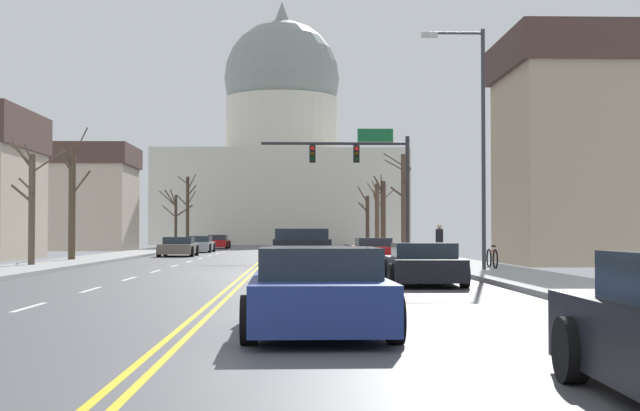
% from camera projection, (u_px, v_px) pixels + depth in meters
% --- Properties ---
extents(ground, '(20.00, 180.00, 0.20)m').
position_uv_depth(ground, '(249.00, 273.00, 30.99)').
color(ground, '#4E4E53').
extents(signal_gantry, '(7.91, 0.41, 6.80)m').
position_uv_depth(signal_gantry, '(366.00, 166.00, 47.60)').
color(signal_gantry, '#28282D').
rests_on(signal_gantry, ground).
extents(street_lamp_right, '(2.23, 0.24, 8.43)m').
position_uv_depth(street_lamp_right, '(476.00, 128.00, 31.31)').
color(street_lamp_right, '#333338').
rests_on(street_lamp_right, ground).
extents(capitol_building, '(28.26, 23.52, 29.37)m').
position_uv_depth(capitol_building, '(282.00, 161.00, 108.04)').
color(capitol_building, beige).
rests_on(capitol_building, ground).
extents(sedan_near_00, '(2.11, 4.70, 1.15)m').
position_uv_depth(sedan_near_00, '(373.00, 250.00, 44.19)').
color(sedan_near_00, '#B71414').
rests_on(sedan_near_00, ground).
extents(sedan_near_01, '(1.99, 4.68, 1.19)m').
position_uv_depth(sedan_near_01, '(294.00, 253.00, 37.38)').
color(sedan_near_01, silver).
rests_on(sedan_near_01, ground).
extents(pickup_truck_near_02, '(2.27, 5.73, 1.56)m').
position_uv_depth(pickup_truck_near_02, '(302.00, 253.00, 30.69)').
color(pickup_truck_near_02, black).
rests_on(pickup_truck_near_02, ground).
extents(sedan_near_03, '(2.18, 4.68, 1.15)m').
position_uv_depth(sedan_near_03, '(423.00, 265.00, 24.53)').
color(sedan_near_03, black).
rests_on(sedan_near_03, ground).
extents(sedan_near_04, '(2.06, 4.62, 1.15)m').
position_uv_depth(sedan_near_04, '(308.00, 275.00, 18.60)').
color(sedan_near_04, navy).
rests_on(sedan_near_04, ground).
extents(sedan_near_05, '(2.16, 4.51, 1.23)m').
position_uv_depth(sedan_near_05, '(318.00, 293.00, 12.89)').
color(sedan_near_05, navy).
rests_on(sedan_near_05, ground).
extents(sedan_oncoming_00, '(2.14, 4.55, 1.14)m').
position_uv_depth(sedan_oncoming_00, '(178.00, 247.00, 52.77)').
color(sedan_oncoming_00, '#6B6056').
rests_on(sedan_oncoming_00, ground).
extents(sedan_oncoming_01, '(2.04, 4.62, 1.14)m').
position_uv_depth(sedan_oncoming_01, '(199.00, 244.00, 62.91)').
color(sedan_oncoming_01, '#9EA3A8').
rests_on(sedan_oncoming_01, ground).
extents(sedan_oncoming_02, '(1.96, 4.41, 1.17)m').
position_uv_depth(sedan_oncoming_02, '(218.00, 242.00, 76.34)').
color(sedan_oncoming_02, '#B71414').
rests_on(sedan_oncoming_02, ground).
extents(flank_building_01, '(11.40, 7.66, 8.13)m').
position_uv_depth(flank_building_01, '(60.00, 197.00, 69.61)').
color(flank_building_01, '#B2A38E').
rests_on(flank_building_01, ground).
extents(bare_tree_00, '(1.57, 1.99, 6.02)m').
position_uv_depth(bare_tree_00, '(404.00, 202.00, 53.44)').
color(bare_tree_00, '#4C3D2D').
rests_on(bare_tree_00, ground).
extents(bare_tree_01, '(2.29, 1.89, 4.98)m').
position_uv_depth(bare_tree_01, '(31.00, 202.00, 35.71)').
color(bare_tree_01, brown).
rests_on(bare_tree_01, ground).
extents(bare_tree_02, '(1.18, 1.06, 5.67)m').
position_uv_depth(bare_tree_02, '(367.00, 219.00, 86.17)').
color(bare_tree_02, '#423328').
rests_on(bare_tree_02, ground).
extents(bare_tree_03, '(2.81, 1.90, 4.97)m').
position_uv_depth(bare_tree_03, '(175.00, 216.00, 78.01)').
color(bare_tree_03, '#423328').
rests_on(bare_tree_03, ground).
extents(bare_tree_04, '(1.64, 1.27, 5.45)m').
position_uv_depth(bare_tree_04, '(383.00, 214.00, 65.51)').
color(bare_tree_04, '#423328').
rests_on(bare_tree_04, ground).
extents(bare_tree_05, '(2.07, 2.17, 6.70)m').
position_uv_depth(bare_tree_05, '(188.00, 209.00, 83.72)').
color(bare_tree_05, '#423328').
rests_on(bare_tree_05, ground).
extents(bare_tree_06, '(1.58, 2.25, 5.55)m').
position_uv_depth(bare_tree_06, '(377.00, 214.00, 74.48)').
color(bare_tree_06, '#4C3D2D').
rests_on(bare_tree_06, ground).
extents(bare_tree_07, '(1.79, 1.43, 6.21)m').
position_uv_depth(bare_tree_07, '(72.00, 200.00, 42.44)').
color(bare_tree_07, '#4C3D2D').
rests_on(bare_tree_07, ground).
extents(pedestrian_00, '(0.35, 0.34, 1.65)m').
position_uv_depth(pedestrian_00, '(439.00, 240.00, 40.12)').
color(pedestrian_00, '#4C4238').
rests_on(pedestrian_00, ground).
extents(bicycle_parked, '(0.12, 1.77, 0.85)m').
position_uv_depth(bicycle_parked, '(492.00, 258.00, 32.45)').
color(bicycle_parked, black).
rests_on(bicycle_parked, ground).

